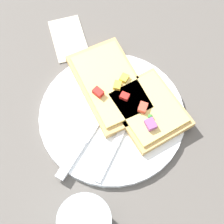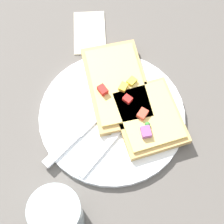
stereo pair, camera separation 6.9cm
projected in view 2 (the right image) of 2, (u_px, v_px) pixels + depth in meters
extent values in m
plane|color=#56514C|center=(112.00, 117.00, 0.71)|extent=(4.00, 4.00, 0.00)
cylinder|color=white|center=(112.00, 116.00, 0.70)|extent=(0.27, 0.27, 0.01)
cube|color=silver|center=(103.00, 149.00, 0.66)|extent=(0.10, 0.09, 0.01)
cube|color=silver|center=(133.00, 114.00, 0.70)|extent=(0.06, 0.05, 0.01)
cube|color=silver|center=(150.00, 103.00, 0.71)|extent=(0.02, 0.02, 0.00)
cube|color=silver|center=(147.00, 101.00, 0.71)|extent=(0.02, 0.02, 0.00)
cube|color=silver|center=(144.00, 99.00, 0.71)|extent=(0.02, 0.02, 0.00)
cube|color=silver|center=(141.00, 97.00, 0.71)|extent=(0.02, 0.02, 0.00)
cube|color=silver|center=(61.00, 149.00, 0.66)|extent=(0.07, 0.07, 0.01)
cube|color=silver|center=(102.00, 110.00, 0.70)|extent=(0.11, 0.11, 0.00)
cube|color=tan|center=(118.00, 86.00, 0.72)|extent=(0.20, 0.14, 0.01)
cube|color=#E0C16B|center=(118.00, 83.00, 0.71)|extent=(0.18, 0.12, 0.01)
cube|color=red|center=(103.00, 90.00, 0.69)|extent=(0.02, 0.02, 0.01)
cube|color=yellow|center=(132.00, 81.00, 0.70)|extent=(0.02, 0.02, 0.01)
cube|color=yellow|center=(123.00, 87.00, 0.70)|extent=(0.02, 0.02, 0.01)
cube|color=tan|center=(148.00, 117.00, 0.69)|extent=(0.16, 0.14, 0.01)
cube|color=#E0C16B|center=(149.00, 115.00, 0.68)|extent=(0.14, 0.13, 0.01)
cube|color=#D14733|center=(143.00, 114.00, 0.67)|extent=(0.02, 0.02, 0.01)
sphere|color=#388433|center=(147.00, 124.00, 0.66)|extent=(0.01, 0.01, 0.01)
cube|color=red|center=(128.00, 99.00, 0.68)|extent=(0.02, 0.02, 0.01)
cube|color=#934C8E|center=(146.00, 132.00, 0.65)|extent=(0.02, 0.02, 0.01)
sphere|color=tan|center=(121.00, 110.00, 0.70)|extent=(0.01, 0.01, 0.01)
sphere|color=tan|center=(120.00, 110.00, 0.70)|extent=(0.01, 0.01, 0.01)
sphere|color=tan|center=(103.00, 93.00, 0.71)|extent=(0.01, 0.01, 0.01)
cylinder|color=silver|center=(57.00, 215.00, 0.59)|extent=(0.08, 0.08, 0.09)
cube|color=beige|center=(90.00, 32.00, 0.79)|extent=(0.11, 0.07, 0.01)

